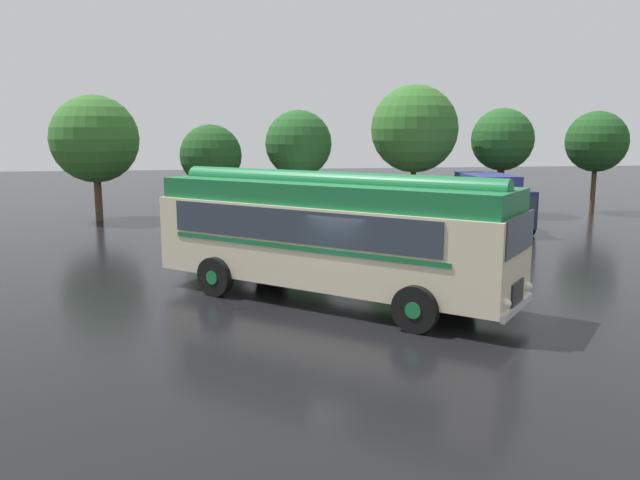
{
  "coord_description": "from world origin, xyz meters",
  "views": [
    {
      "loc": [
        -3.29,
        -15.25,
        4.54
      ],
      "look_at": [
        -0.5,
        2.41,
        1.4
      ],
      "focal_mm": 35.0,
      "sensor_mm": 36.0,
      "label": 1
    }
  ],
  "objects": [
    {
      "name": "ground_plane",
      "position": [
        0.0,
        0.0,
        0.0
      ],
      "size": [
        120.0,
        120.0,
        0.0
      ],
      "primitive_type": "plane",
      "color": "black"
    },
    {
      "name": "vintage_bus",
      "position": [
        -0.49,
        0.9,
        1.89
      ],
      "size": [
        9.2,
        8.47,
        3.49
      ],
      "color": "beige",
      "rests_on": "ground"
    },
    {
      "name": "car_near_left",
      "position": [
        -2.17,
        12.3,
        0.85
      ],
      "size": [
        2.36,
        4.38,
        1.66
      ],
      "color": "black",
      "rests_on": "ground"
    },
    {
      "name": "car_mid_left",
      "position": [
        0.65,
        12.35,
        0.85
      ],
      "size": [
        2.42,
        4.4,
        1.66
      ],
      "color": "silver",
      "rests_on": "ground"
    },
    {
      "name": "car_mid_right",
      "position": [
        3.47,
        12.25,
        0.85
      ],
      "size": [
        2.31,
        4.36,
        1.66
      ],
      "color": "#4C5156",
      "rests_on": "ground"
    },
    {
      "name": "car_far_right",
      "position": [
        6.32,
        11.28,
        0.85
      ],
      "size": [
        2.08,
        4.26,
        1.66
      ],
      "color": "#B7BABF",
      "rests_on": "ground"
    },
    {
      "name": "box_van",
      "position": [
        9.18,
        12.21,
        1.36
      ],
      "size": [
        2.66,
        5.9,
        2.5
      ],
      "color": "navy",
      "rests_on": "ground"
    },
    {
      "name": "tree_far_left",
      "position": [
        -9.5,
        17.94,
        4.23
      ],
      "size": [
        4.38,
        4.38,
        6.33
      ],
      "color": "#4C3823",
      "rests_on": "ground"
    },
    {
      "name": "tree_left_of_centre",
      "position": [
        -3.75,
        16.11,
        3.31
      ],
      "size": [
        3.03,
        3.03,
        4.86
      ],
      "color": "#4C3823",
      "rests_on": "ground"
    },
    {
      "name": "tree_centre",
      "position": [
        0.59,
        16.25,
        3.87
      ],
      "size": [
        3.34,
        3.34,
        5.57
      ],
      "color": "#4C3823",
      "rests_on": "ground"
    },
    {
      "name": "tree_right_of_centre",
      "position": [
        6.78,
        16.78,
        4.62
      ],
      "size": [
        4.58,
        4.58,
        6.93
      ],
      "color": "#4C3823",
      "rests_on": "ground"
    },
    {
      "name": "tree_far_right",
      "position": [
        11.52,
        16.58,
        4.04
      ],
      "size": [
        3.33,
        3.33,
        5.74
      ],
      "color": "#4C3823",
      "rests_on": "ground"
    },
    {
      "name": "tree_extra_right",
      "position": [
        17.06,
        16.58,
        3.9
      ],
      "size": [
        3.32,
        3.32,
        5.62
      ],
      "color": "#4C3823",
      "rests_on": "ground"
    }
  ]
}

